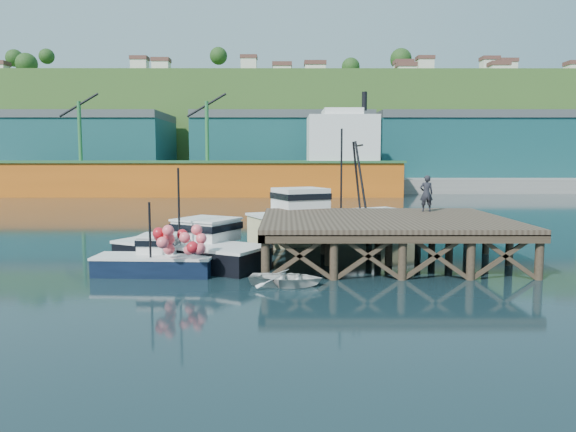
{
  "coord_description": "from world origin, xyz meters",
  "views": [
    {
      "loc": [
        0.7,
        -27.68,
        5.09
      ],
      "look_at": [
        0.75,
        2.0,
        1.98
      ],
      "focal_mm": 35.0,
      "sensor_mm": 36.0,
      "label": 1
    }
  ],
  "objects_px": {
    "dockworker": "(426,193)",
    "boat_navy": "(156,259)",
    "dinghy": "(286,278)",
    "boat_black": "(194,247)",
    "trawler": "(330,218)"
  },
  "relations": [
    {
      "from": "dinghy",
      "to": "dockworker",
      "type": "relative_size",
      "value": 1.48
    },
    {
      "from": "boat_navy",
      "to": "dockworker",
      "type": "relative_size",
      "value": 2.62
    },
    {
      "from": "dinghy",
      "to": "dockworker",
      "type": "height_order",
      "value": "dockworker"
    },
    {
      "from": "dinghy",
      "to": "boat_black",
      "type": "bearing_deg",
      "value": 55.08
    },
    {
      "from": "dockworker",
      "to": "boat_black",
      "type": "bearing_deg",
      "value": 20.34
    },
    {
      "from": "trawler",
      "to": "boat_navy",
      "type": "bearing_deg",
      "value": -155.09
    },
    {
      "from": "boat_black",
      "to": "dockworker",
      "type": "relative_size",
      "value": 3.95
    },
    {
      "from": "boat_black",
      "to": "trawler",
      "type": "relative_size",
      "value": 0.73
    },
    {
      "from": "boat_navy",
      "to": "dockworker",
      "type": "bearing_deg",
      "value": 28.47
    },
    {
      "from": "boat_black",
      "to": "trawler",
      "type": "height_order",
      "value": "trawler"
    },
    {
      "from": "trawler",
      "to": "dockworker",
      "type": "bearing_deg",
      "value": -59.97
    },
    {
      "from": "dinghy",
      "to": "dockworker",
      "type": "distance_m",
      "value": 11.99
    },
    {
      "from": "dockworker",
      "to": "boat_navy",
      "type": "bearing_deg",
      "value": 25.89
    },
    {
      "from": "trawler",
      "to": "dinghy",
      "type": "relative_size",
      "value": 3.66
    },
    {
      "from": "boat_navy",
      "to": "trawler",
      "type": "height_order",
      "value": "trawler"
    }
  ]
}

